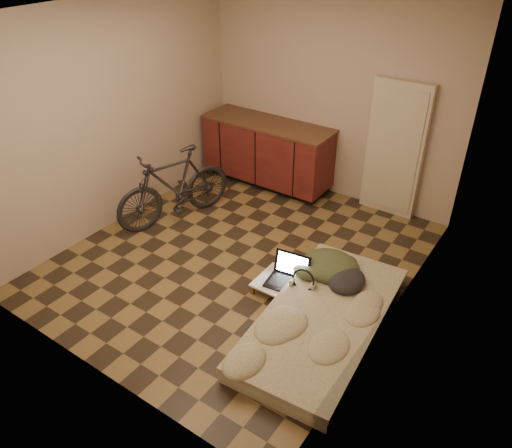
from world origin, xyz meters
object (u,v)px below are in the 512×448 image
Objects in this scene: bicycle at (174,183)px; laptop at (288,277)px; lap_desk at (290,286)px; futon at (323,321)px.

laptop is at bearing 5.97° from bicycle.
laptop reaches higher than lap_desk.
bicycle is 2.04m from lap_desk.
laptop is at bearing 149.15° from futon.
lap_desk is (-0.50, 0.24, 0.01)m from futon.
futon is 0.55m from lap_desk.
futon is at bearing 2.52° from bicycle.
lap_desk is at bearing 5.25° from bicycle.
bicycle is at bearing 159.88° from laptop.
laptop is (-0.06, 0.04, 0.07)m from lap_desk.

